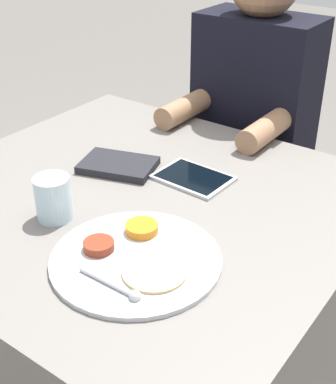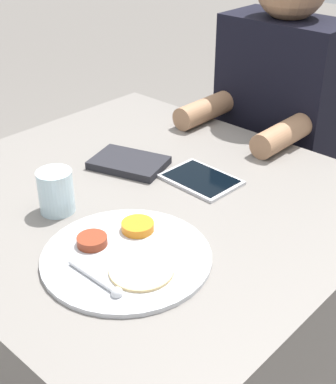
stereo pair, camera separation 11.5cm
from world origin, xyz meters
The scene contains 6 objects.
dining_table centered at (0.00, 0.00, 0.36)m, with size 1.02×0.97×0.73m.
thali_tray centered at (0.16, -0.20, 0.73)m, with size 0.33×0.33×0.03m.
red_notebook centered at (-0.12, 0.08, 0.74)m, with size 0.22×0.18×0.02m.
tablet_device centered at (0.07, 0.15, 0.73)m, with size 0.18×0.14×0.01m.
person_diner centered at (-0.03, 0.65, 0.58)m, with size 0.37×0.42×1.22m.
drinking_glass centered at (-0.08, -0.18, 0.78)m, with size 0.08×0.08×0.10m.
Camera 1 is at (0.71, -0.83, 1.37)m, focal length 50.00 mm.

